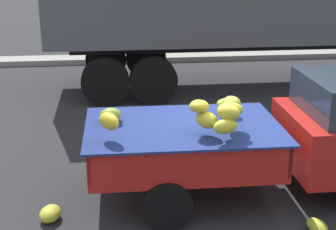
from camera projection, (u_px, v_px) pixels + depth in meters
The scene contains 5 objects.
ground at pixel (229, 188), 7.43m from camera, with size 220.00×220.00×0.00m, color #28282B.
curb_strip at pixel (164, 58), 15.71m from camera, with size 80.00×0.80×0.16m, color gray.
pickup_truck at pixel (313, 134), 7.08m from camera, with size 4.74×1.88×1.70m.
fallen_banana_bunch_near_tailgate at pixel (50, 214), 6.52m from camera, with size 0.38×0.27×0.19m, color gold.
fallen_banana_bunch_by_wheel at pixel (317, 226), 6.25m from camera, with size 0.34×0.22×0.16m, color gold.
Camera 1 is at (-1.69, -6.53, 3.41)m, focal length 53.34 mm.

